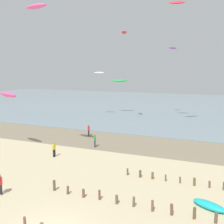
# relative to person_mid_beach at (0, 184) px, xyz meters

# --- Properties ---
(wet_sand_strip) EXTENTS (120.00, 8.88, 0.01)m
(wet_sand_strip) POSITION_rel_person_mid_beach_xyz_m (6.52, 17.90, -0.91)
(wet_sand_strip) COLOR #84755B
(wet_sand_strip) RESTS_ON ground
(sea) EXTENTS (160.00, 70.00, 0.10)m
(sea) POSITION_rel_person_mid_beach_xyz_m (6.52, 57.34, -0.87)
(sea) COLOR gray
(sea) RESTS_ON ground
(groyne_mid) EXTENTS (22.29, 0.37, 0.94)m
(groyne_mid) POSITION_rel_person_mid_beach_xyz_m (14.71, 2.13, -0.53)
(groyne_mid) COLOR brown
(groyne_mid) RESTS_ON ground
(person_mid_beach) EXTENTS (0.57, 0.25, 1.71)m
(person_mid_beach) POSITION_rel_person_mid_beach_xyz_m (0.00, 0.00, 0.00)
(person_mid_beach) COLOR #232328
(person_mid_beach) RESTS_ON ground
(person_by_waterline) EXTENTS (0.41, 0.45, 1.71)m
(person_by_waterline) POSITION_rel_person_mid_beach_xyz_m (-1.99, 19.46, 0.00)
(person_by_waterline) COLOR #383842
(person_by_waterline) RESTS_ON ground
(person_left_flank) EXTENTS (0.39, 0.47, 1.71)m
(person_left_flank) POSITION_rel_person_mid_beach_xyz_m (1.36, 14.58, 0.00)
(person_left_flank) COLOR #383842
(person_left_flank) RESTS_ON ground
(person_far_down_beach) EXTENTS (0.26, 0.57, 1.71)m
(person_far_down_beach) POSITION_rel_person_mid_beach_xyz_m (-1.29, 9.40, 0.00)
(person_far_down_beach) COLOR #232328
(person_far_down_beach) RESTS_ON ground
(grounded_kite) EXTENTS (2.61, 1.85, 0.49)m
(grounded_kite) POSITION_rel_person_mid_beach_xyz_m (15.54, 3.93, -0.67)
(grounded_kite) COLOR #19B2B7
(grounded_kite) RESTS_ON ground
(kite_aloft_1) EXTENTS (1.88, 2.27, 0.42)m
(kite_aloft_1) POSITION_rel_person_mid_beach_xyz_m (6.53, 40.56, 13.19)
(kite_aloft_1) COLOR purple
(kite_aloft_2) EXTENTS (3.11, 1.59, 0.54)m
(kite_aloft_2) POSITION_rel_person_mid_beach_xyz_m (-2.36, 8.67, 15.38)
(kite_aloft_2) COLOR #E54C99
(kite_aloft_3) EXTENTS (3.62, 2.28, 1.00)m
(kite_aloft_3) POSITION_rel_person_mid_beach_xyz_m (-8.12, 10.06, 5.88)
(kite_aloft_3) COLOR #E54C99
(kite_aloft_4) EXTENTS (3.57, 2.27, 0.76)m
(kite_aloft_4) POSITION_rel_person_mid_beach_xyz_m (-4.48, 39.49, 6.52)
(kite_aloft_4) COLOR green
(kite_aloft_5) EXTENTS (2.00, 2.84, 0.60)m
(kite_aloft_5) POSITION_rel_person_mid_beach_xyz_m (-0.28, 30.24, 15.31)
(kite_aloft_5) COLOR red
(kite_aloft_7) EXTENTS (2.68, 1.33, 0.50)m
(kite_aloft_7) POSITION_rel_person_mid_beach_xyz_m (-7.40, 35.06, 8.20)
(kite_aloft_7) COLOR white
(kite_aloft_12) EXTENTS (2.73, 1.57, 0.76)m
(kite_aloft_12) POSITION_rel_person_mid_beach_xyz_m (8.34, 32.06, 19.92)
(kite_aloft_12) COLOR red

